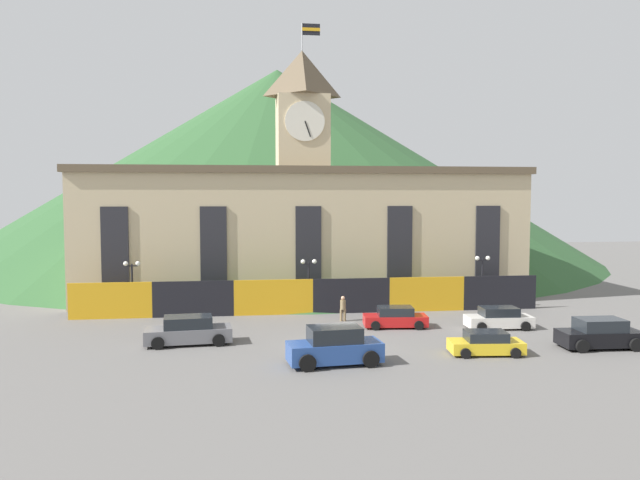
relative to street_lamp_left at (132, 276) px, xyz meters
The scene contains 14 objects.
ground_plane 18.35m from the street_lamp_left, 40.41° to the right, with size 160.00×160.00×0.00m, color #605E5B.
civic_building 15.94m from the street_lamp_left, 28.07° to the left, with size 39.23×10.26×24.43m.
banner_fence 13.90m from the street_lamp_left, ahead, with size 36.63×0.12×2.74m.
hillside_backdrop 47.47m from the street_lamp_left, 72.68° to the left, with size 90.32×90.32×27.64m, color #2D562D.
street_lamp_left is the anchor object (origin of this frame).
street_lamp_center 13.52m from the street_lamp_left, ahead, with size 1.26×0.36×4.22m.
street_lamp_right 27.82m from the street_lamp_left, ahead, with size 1.26×0.36×4.30m.
car_blue_van 20.44m from the street_lamp_left, 49.40° to the right, with size 5.28×2.80×2.10m.
car_yellow_coupe 26.63m from the street_lamp_left, 32.78° to the right, with size 4.35×2.45×1.35m.
car_gray_pickup 11.04m from the street_lamp_left, 62.84° to the right, with size 5.46×2.75×1.75m.
car_black_suv 32.84m from the street_lamp_left, 24.92° to the right, with size 4.95×2.48×1.80m.
car_red_sedan 20.11m from the street_lamp_left, 18.68° to the right, with size 4.55×2.46×1.45m.
car_white_taxi 27.17m from the street_lamp_left, 16.54° to the right, with size 4.58×2.30×1.50m.
pedestrian 16.22m from the street_lamp_left, 13.56° to the right, with size 0.45×0.44×1.85m.
Camera 1 is at (-5.61, -36.76, 9.17)m, focal length 35.00 mm.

